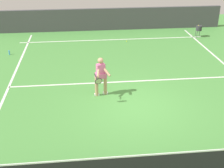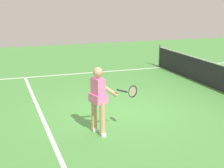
{
  "view_description": "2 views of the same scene",
  "coord_description": "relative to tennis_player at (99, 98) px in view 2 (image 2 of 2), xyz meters",
  "views": [
    {
      "loc": [
        1.97,
        9.61,
        5.63
      ],
      "look_at": [
        0.9,
        -0.14,
        0.88
      ],
      "focal_mm": 49.13,
      "sensor_mm": 36.0,
      "label": 1
    },
    {
      "loc": [
        8.24,
        -3.15,
        3.05
      ],
      "look_at": [
        0.34,
        -0.4,
        0.9
      ],
      "focal_mm": 54.47,
      "sensor_mm": 36.0,
      "label": 2
    }
  ],
  "objects": [
    {
      "name": "service_line_marking",
      "position": [
        -1.24,
        -1.11,
        -0.84
      ],
      "size": [
        9.98,
        0.1,
        0.01
      ],
      "primitive_type": "cube",
      "color": "white",
      "rests_on": "ground"
    },
    {
      "name": "sideline_left_marking",
      "position": [
        -6.23,
        1.01,
        -0.84
      ],
      "size": [
        0.1,
        19.08,
        0.01
      ],
      "primitive_type": "cube",
      "color": "white",
      "rests_on": "ground"
    },
    {
      "name": "tennis_player",
      "position": [
        0.0,
        0.0,
        0.0
      ],
      "size": [
        0.66,
        1.07,
        1.55
      ],
      "color": "tan",
      "rests_on": "ground"
    },
    {
      "name": "ground_plane",
      "position": [
        -1.24,
        1.01,
        -0.85
      ],
      "size": [
        27.4,
        27.4,
        0.0
      ],
      "primitive_type": "plane",
      "color": "#4C9342"
    }
  ]
}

